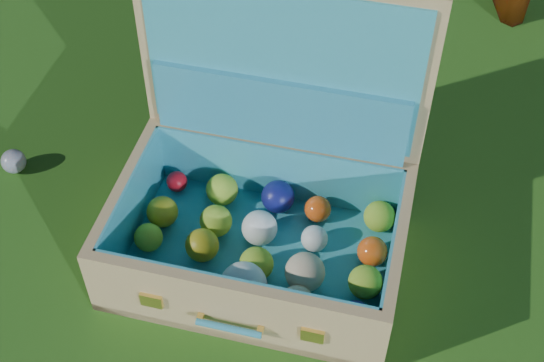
{
  "coord_description": "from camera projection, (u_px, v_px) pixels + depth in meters",
  "views": [
    {
      "loc": [
        0.31,
        -1.1,
        1.35
      ],
      "look_at": [
        -0.09,
        -0.11,
        0.18
      ],
      "focal_mm": 50.0,
      "sensor_mm": 36.0,
      "label": 1
    }
  ],
  "objects": [
    {
      "name": "suitcase",
      "position": [
        267.0,
        189.0,
        1.59
      ],
      "size": [
        0.66,
        0.53,
        0.59
      ],
      "rotation": [
        0.0,
        0.0,
        0.14
      ],
      "color": "tan",
      "rests_on": "ground"
    },
    {
      "name": "stray_ball",
      "position": [
        14.0,
        161.0,
        1.83
      ],
      "size": [
        0.06,
        0.06,
        0.06
      ],
      "primitive_type": "sphere",
      "color": "teal",
      "rests_on": "ground"
    },
    {
      "name": "ground",
      "position": [
        324.0,
        211.0,
        1.76
      ],
      "size": [
        60.0,
        60.0,
        0.0
      ],
      "primitive_type": "plane",
      "color": "#215114",
      "rests_on": "ground"
    }
  ]
}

